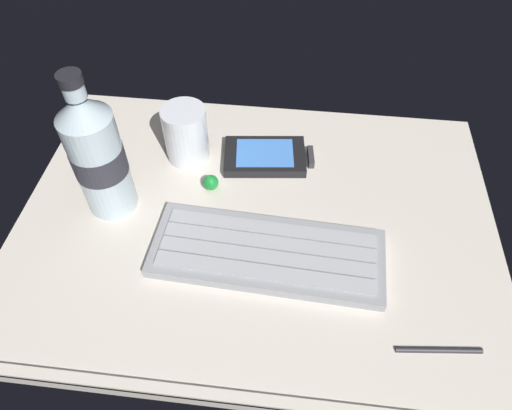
{
  "coord_description": "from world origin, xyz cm",
  "views": [
    {
      "loc": [
        4.4,
        -38.42,
        49.07
      ],
      "look_at": [
        0.0,
        0.0,
        3.0
      ],
      "focal_mm": 32.51,
      "sensor_mm": 36.0,
      "label": 1
    }
  ],
  "objects": [
    {
      "name": "ground_plane",
      "position": [
        0.0,
        -0.23,
        -0.99
      ],
      "size": [
        64.0,
        48.0,
        2.8
      ],
      "color": "beige"
    },
    {
      "name": "trackball_mouse",
      "position": [
        -7.0,
        5.0,
        1.1
      ],
      "size": [
        2.2,
        2.2,
        2.2
      ],
      "primitive_type": "sphere",
      "color": "#198C33",
      "rests_on": "ground_plane"
    },
    {
      "name": "juice_cup",
      "position": [
        -11.51,
        11.2,
        3.91
      ],
      "size": [
        6.4,
        6.4,
        8.5
      ],
      "color": "silver",
      "rests_on": "ground_plane"
    },
    {
      "name": "keyboard",
      "position": [
        2.11,
        -5.78,
        0.81
      ],
      "size": [
        29.49,
        12.38,
        1.7
      ],
      "color": "#93969B",
      "rests_on": "ground_plane"
    },
    {
      "name": "handheld_device",
      "position": [
        0.66,
        11.52,
        0.73
      ],
      "size": [
        13.36,
        8.89,
        1.5
      ],
      "color": "black",
      "rests_on": "ground_plane"
    },
    {
      "name": "stylus_pen",
      "position": [
        21.95,
        -15.88,
        0.35
      ],
      "size": [
        9.52,
        1.64,
        0.7
      ],
      "primitive_type": "cylinder",
      "rotation": [
        0.0,
        1.57,
        0.1
      ],
      "color": "#26262B",
      "rests_on": "ground_plane"
    },
    {
      "name": "water_bottle",
      "position": [
        -19.93,
        0.74,
        9.01
      ],
      "size": [
        6.73,
        6.73,
        20.8
      ],
      "color": "silver",
      "rests_on": "ground_plane"
    }
  ]
}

